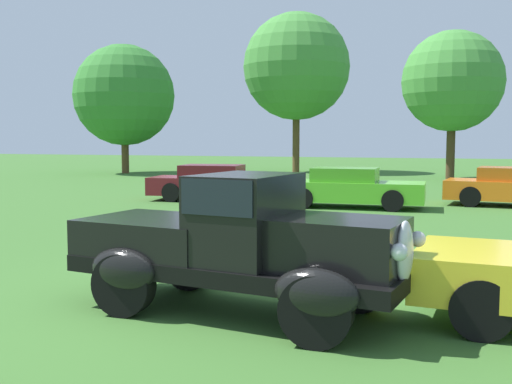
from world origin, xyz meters
TOP-DOWN VIEW (x-y plane):
  - ground_plane at (0.00, 0.00)m, footprint 120.00×120.00m
  - feature_pickup_truck at (0.69, -0.29)m, footprint 4.33×2.26m
  - show_car_burgundy at (-4.70, 11.98)m, footprint 4.72×2.18m
  - show_car_lime at (-0.04, 11.41)m, footprint 4.47×1.84m
  - treeline_far_left at (-16.14, 25.23)m, footprint 6.05×6.05m
  - treeline_mid_left at (-6.69, 29.97)m, footprint 6.65×6.65m
  - treeline_center at (2.66, 26.24)m, footprint 5.21×5.21m

SIDE VIEW (x-z plane):
  - ground_plane at x=0.00m, z-range 0.00..0.00m
  - show_car_lime at x=-0.04m, z-range -0.01..1.21m
  - show_car_burgundy at x=-4.70m, z-range -0.01..1.21m
  - feature_pickup_truck at x=0.69m, z-range 0.01..1.71m
  - treeline_far_left at x=-16.14m, z-range 0.83..8.57m
  - treeline_center at x=2.66m, z-range 1.22..8.89m
  - treeline_mid_left at x=-6.69m, z-range 1.61..11.52m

